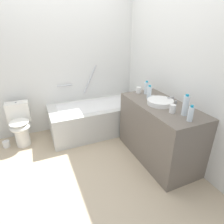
# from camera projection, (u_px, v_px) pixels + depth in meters

# --- Properties ---
(ground_plane) EXTENTS (3.68, 3.68, 0.00)m
(ground_plane) POSITION_uv_depth(u_px,v_px,m) (88.00, 166.00, 2.70)
(ground_plane) COLOR #C1AD8E
(wall_back_tiled) EXTENTS (3.08, 0.10, 2.36)m
(wall_back_tiled) POSITION_uv_depth(u_px,v_px,m) (62.00, 66.00, 3.34)
(wall_back_tiled) COLOR silver
(wall_back_tiled) RESTS_ON ground_plane
(wall_right_mirror) EXTENTS (0.10, 3.02, 2.36)m
(wall_right_mirror) POSITION_uv_depth(u_px,v_px,m) (177.00, 75.00, 2.71)
(wall_right_mirror) COLOR silver
(wall_right_mirror) RESTS_ON ground_plane
(bathtub) EXTENTS (1.65, 0.79, 1.16)m
(bathtub) POSITION_uv_depth(u_px,v_px,m) (96.00, 117.00, 3.50)
(bathtub) COLOR silver
(bathtub) RESTS_ON ground_plane
(toilet) EXTENTS (0.35, 0.50, 0.71)m
(toilet) POSITION_uv_depth(u_px,v_px,m) (20.00, 124.00, 3.08)
(toilet) COLOR white
(toilet) RESTS_ON ground_plane
(vanity_counter) EXTENTS (0.61, 1.29, 0.86)m
(vanity_counter) POSITION_uv_depth(u_px,v_px,m) (159.00, 132.00, 2.73)
(vanity_counter) COLOR #6B6056
(vanity_counter) RESTS_ON ground_plane
(sink_basin) EXTENTS (0.35, 0.35, 0.06)m
(sink_basin) POSITION_uv_depth(u_px,v_px,m) (160.00, 102.00, 2.55)
(sink_basin) COLOR white
(sink_basin) RESTS_ON vanity_counter
(sink_faucet) EXTENTS (0.11, 0.15, 0.08)m
(sink_faucet) POSITION_uv_depth(u_px,v_px,m) (172.00, 100.00, 2.62)
(sink_faucet) COLOR #A9A9AE
(sink_faucet) RESTS_ON vanity_counter
(water_bottle_0) EXTENTS (0.06, 0.06, 0.19)m
(water_bottle_0) POSITION_uv_depth(u_px,v_px,m) (191.00, 114.00, 2.07)
(water_bottle_0) COLOR silver
(water_bottle_0) RESTS_ON vanity_counter
(water_bottle_1) EXTENTS (0.07, 0.07, 0.26)m
(water_bottle_1) POSITION_uv_depth(u_px,v_px,m) (186.00, 105.00, 2.20)
(water_bottle_1) COLOR silver
(water_bottle_1) RESTS_ON vanity_counter
(water_bottle_2) EXTENTS (0.07, 0.07, 0.21)m
(water_bottle_2) POSITION_uv_depth(u_px,v_px,m) (149.00, 93.00, 2.70)
(water_bottle_2) COLOR silver
(water_bottle_2) RESTS_ON vanity_counter
(water_bottle_3) EXTENTS (0.07, 0.07, 0.21)m
(water_bottle_3) POSITION_uv_depth(u_px,v_px,m) (146.00, 88.00, 2.91)
(water_bottle_3) COLOR silver
(water_bottle_3) RESTS_ON vanity_counter
(drinking_glass_0) EXTENTS (0.08, 0.08, 0.09)m
(drinking_glass_0) POSITION_uv_depth(u_px,v_px,m) (139.00, 90.00, 2.97)
(drinking_glass_0) COLOR white
(drinking_glass_0) RESTS_ON vanity_counter
(drinking_glass_1) EXTENTS (0.07, 0.07, 0.10)m
(drinking_glass_1) POSITION_uv_depth(u_px,v_px,m) (173.00, 109.00, 2.29)
(drinking_glass_1) COLOR white
(drinking_glass_1) RESTS_ON vanity_counter
(soap_dish) EXTENTS (0.09, 0.06, 0.02)m
(soap_dish) POSITION_uv_depth(u_px,v_px,m) (152.00, 97.00, 2.81)
(soap_dish) COLOR white
(soap_dish) RESTS_ON vanity_counter
(toilet_paper_roll) EXTENTS (0.11, 0.11, 0.10)m
(toilet_paper_roll) POSITION_uv_depth(u_px,v_px,m) (6.00, 144.00, 3.11)
(toilet_paper_roll) COLOR white
(toilet_paper_roll) RESTS_ON ground_plane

